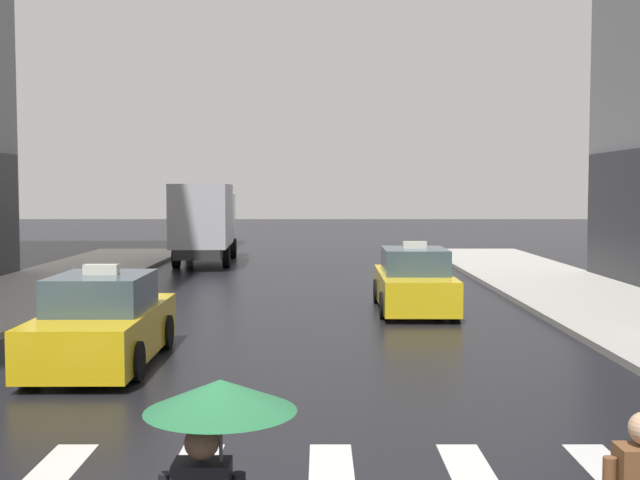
# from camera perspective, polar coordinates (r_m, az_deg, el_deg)

# --- Properties ---
(taxi_lead) EXTENTS (1.96, 4.55, 1.80)m
(taxi_lead) POSITION_cam_1_polar(r_m,az_deg,el_deg) (14.83, -15.19, -5.81)
(taxi_lead) COLOR yellow
(taxi_lead) RESTS_ON ground
(taxi_second) EXTENTS (1.97, 4.56, 1.80)m
(taxi_second) POSITION_cam_1_polar(r_m,az_deg,el_deg) (20.71, 6.82, -3.06)
(taxi_second) COLOR yellow
(taxi_second) RESTS_ON ground
(box_truck) EXTENTS (2.57, 7.63, 3.35)m
(box_truck) POSITION_cam_1_polar(r_m,az_deg,el_deg) (33.69, -8.19, 1.41)
(box_truck) COLOR #2D2D2D
(box_truck) RESTS_ON ground
(pedestrian_with_umbrella) EXTENTS (0.96, 0.96, 1.94)m
(pedestrian_with_umbrella) POSITION_cam_1_polar(r_m,az_deg,el_deg) (5.18, -7.53, -14.44)
(pedestrian_with_umbrella) COLOR #333338
(pedestrian_with_umbrella) RESTS_ON ground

